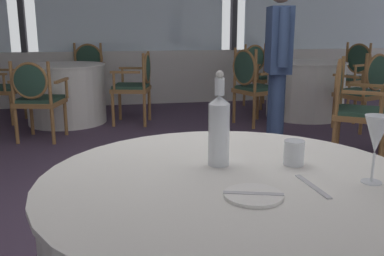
{
  "coord_description": "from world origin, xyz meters",
  "views": [
    {
      "loc": [
        -0.43,
        -2.54,
        1.25
      ],
      "look_at": [
        -0.12,
        -0.96,
        0.86
      ],
      "focal_mm": 39.97,
      "sensor_mm": 36.0,
      "label": 1
    }
  ],
  "objects_px": {
    "side_plate": "(253,195)",
    "dining_chair_1_1": "(137,81)",
    "water_tumbler": "(294,153)",
    "dining_chair_0_0": "(352,102)",
    "dining_chair_2_2": "(367,86)",
    "water_bottle": "(219,128)",
    "dining_chair_1_2": "(87,71)",
    "dining_chair_2_0": "(259,70)",
    "diner_person_0": "(278,59)",
    "wine_glass": "(376,136)",
    "dining_chair_2_3": "(352,71)",
    "dining_chair_2_1": "(251,81)",
    "dining_chair_1_0": "(36,95)"
  },
  "relations": [
    {
      "from": "dining_chair_1_0",
      "to": "dining_chair_2_0",
      "type": "height_order",
      "value": "dining_chair_2_0"
    },
    {
      "from": "dining_chair_1_2",
      "to": "diner_person_0",
      "type": "xyz_separation_m",
      "value": [
        1.89,
        -2.8,
        0.37
      ]
    },
    {
      "from": "dining_chair_0_0",
      "to": "dining_chair_2_2",
      "type": "bearing_deg",
      "value": 86.01
    },
    {
      "from": "dining_chair_1_2",
      "to": "dining_chair_2_0",
      "type": "distance_m",
      "value": 2.65
    },
    {
      "from": "dining_chair_2_1",
      "to": "dining_chair_2_3",
      "type": "relative_size",
      "value": 0.97
    },
    {
      "from": "dining_chair_0_0",
      "to": "dining_chair_2_2",
      "type": "xyz_separation_m",
      "value": [
        0.86,
        1.08,
        -0.02
      ]
    },
    {
      "from": "water_bottle",
      "to": "dining_chair_1_2",
      "type": "xyz_separation_m",
      "value": [
        -0.68,
        5.21,
        -0.32
      ]
    },
    {
      "from": "water_bottle",
      "to": "dining_chair_2_3",
      "type": "distance_m",
      "value": 5.46
    },
    {
      "from": "side_plate",
      "to": "dining_chair_0_0",
      "type": "distance_m",
      "value": 2.96
    },
    {
      "from": "dining_chair_2_0",
      "to": "dining_chair_2_1",
      "type": "bearing_deg",
      "value": -45.04
    },
    {
      "from": "water_bottle",
      "to": "dining_chair_2_2",
      "type": "bearing_deg",
      "value": 49.84
    },
    {
      "from": "side_plate",
      "to": "dining_chair_1_1",
      "type": "xyz_separation_m",
      "value": [
        -0.03,
        4.38,
        -0.22
      ]
    },
    {
      "from": "dining_chair_0_0",
      "to": "dining_chair_2_0",
      "type": "bearing_deg",
      "value": 121.04
    },
    {
      "from": "dining_chair_2_1",
      "to": "dining_chair_2_3",
      "type": "xyz_separation_m",
      "value": [
        1.81,
        0.69,
        0.02
      ]
    },
    {
      "from": "side_plate",
      "to": "dining_chair_1_2",
      "type": "relative_size",
      "value": 0.18
    },
    {
      "from": "dining_chair_1_2",
      "to": "dining_chair_2_3",
      "type": "bearing_deg",
      "value": 92.39
    },
    {
      "from": "water_bottle",
      "to": "water_tumbler",
      "type": "distance_m",
      "value": 0.28
    },
    {
      "from": "water_tumbler",
      "to": "dining_chair_2_3",
      "type": "height_order",
      "value": "dining_chair_2_3"
    },
    {
      "from": "dining_chair_2_3",
      "to": "water_tumbler",
      "type": "bearing_deg",
      "value": 35.54
    },
    {
      "from": "dining_chair_2_0",
      "to": "diner_person_0",
      "type": "xyz_separation_m",
      "value": [
        -0.75,
        -2.54,
        0.38
      ]
    },
    {
      "from": "wine_glass",
      "to": "dining_chair_2_0",
      "type": "height_order",
      "value": "wine_glass"
    },
    {
      "from": "water_tumbler",
      "to": "dining_chair_0_0",
      "type": "height_order",
      "value": "dining_chair_0_0"
    },
    {
      "from": "side_plate",
      "to": "dining_chair_1_2",
      "type": "distance_m",
      "value": 5.57
    },
    {
      "from": "water_bottle",
      "to": "dining_chair_1_1",
      "type": "relative_size",
      "value": 0.37
    },
    {
      "from": "dining_chair_2_1",
      "to": "dining_chair_1_0",
      "type": "bearing_deg",
      "value": 166.07
    },
    {
      "from": "wine_glass",
      "to": "dining_chair_2_0",
      "type": "relative_size",
      "value": 0.23
    },
    {
      "from": "water_tumbler",
      "to": "dining_chair_2_0",
      "type": "bearing_deg",
      "value": 71.25
    },
    {
      "from": "dining_chair_1_2",
      "to": "dining_chair_1_1",
      "type": "bearing_deg",
      "value": 44.67
    },
    {
      "from": "dining_chair_1_0",
      "to": "dining_chair_2_0",
      "type": "distance_m",
      "value": 3.47
    },
    {
      "from": "side_plate",
      "to": "dining_chair_2_2",
      "type": "xyz_separation_m",
      "value": [
        2.63,
        3.45,
        -0.22
      ]
    },
    {
      "from": "dining_chair_0_0",
      "to": "dining_chair_2_3",
      "type": "distance_m",
      "value": 2.73
    },
    {
      "from": "wine_glass",
      "to": "dining_chair_2_0",
      "type": "xyz_separation_m",
      "value": [
        1.53,
        5.22,
        -0.36
      ]
    },
    {
      "from": "dining_chair_0_0",
      "to": "dining_chair_2_0",
      "type": "xyz_separation_m",
      "value": [
        0.17,
        2.89,
        -0.01
      ]
    },
    {
      "from": "dining_chair_2_1",
      "to": "diner_person_0",
      "type": "distance_m",
      "value": 1.36
    },
    {
      "from": "dining_chair_1_2",
      "to": "dining_chair_2_3",
      "type": "relative_size",
      "value": 0.99
    },
    {
      "from": "water_bottle",
      "to": "dining_chair_1_2",
      "type": "height_order",
      "value": "water_bottle"
    },
    {
      "from": "dining_chair_0_0",
      "to": "diner_person_0",
      "type": "distance_m",
      "value": 0.78
    },
    {
      "from": "side_plate",
      "to": "dining_chair_1_1",
      "type": "height_order",
      "value": "dining_chair_1_1"
    },
    {
      "from": "wine_glass",
      "to": "water_tumbler",
      "type": "bearing_deg",
      "value": 127.38
    },
    {
      "from": "diner_person_0",
      "to": "water_tumbler",
      "type": "bearing_deg",
      "value": 80.64
    },
    {
      "from": "water_tumbler",
      "to": "dining_chair_2_0",
      "type": "distance_m",
      "value": 5.29
    },
    {
      "from": "diner_person_0",
      "to": "dining_chair_0_0",
      "type": "bearing_deg",
      "value": 160.68
    },
    {
      "from": "dining_chair_2_0",
      "to": "side_plate",
      "type": "bearing_deg",
      "value": -41.11
    },
    {
      "from": "dining_chair_1_2",
      "to": "dining_chair_1_0",
      "type": "bearing_deg",
      "value": -0.0
    },
    {
      "from": "water_tumbler",
      "to": "dining_chair_2_2",
      "type": "relative_size",
      "value": 0.09
    },
    {
      "from": "dining_chair_1_2",
      "to": "dining_chair_2_0",
      "type": "bearing_deg",
      "value": 98.66
    },
    {
      "from": "diner_person_0",
      "to": "wine_glass",
      "type": "bearing_deg",
      "value": 85.44
    },
    {
      "from": "dining_chair_2_0",
      "to": "dining_chair_2_3",
      "type": "bearing_deg",
      "value": 45.07
    },
    {
      "from": "water_bottle",
      "to": "dining_chair_2_0",
      "type": "distance_m",
      "value": 5.34
    },
    {
      "from": "water_bottle",
      "to": "water_tumbler",
      "type": "xyz_separation_m",
      "value": [
        0.26,
        -0.05,
        -0.09
      ]
    }
  ]
}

